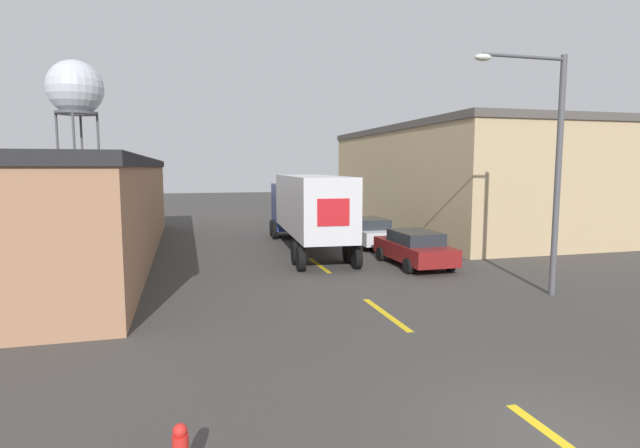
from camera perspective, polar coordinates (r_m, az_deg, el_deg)
ground_plane at (r=9.35m, az=25.56°, el=-21.36°), size 160.00×160.00×0.00m
road_centerline at (r=14.96m, az=7.52°, el=-10.15°), size 0.20×18.43×0.01m
warehouse_left at (r=26.32m, az=-29.71°, el=1.45°), size 10.42×24.99×4.70m
warehouse_right at (r=36.01m, az=17.00°, el=4.93°), size 13.07×20.90×6.94m
semi_truck at (r=25.89m, az=-1.58°, el=2.12°), size 3.39×12.79×3.87m
parked_car_right_far at (r=27.23m, az=5.50°, el=-0.86°), size 2.10×4.74×1.54m
parked_car_right_mid at (r=22.05m, az=10.71°, el=-2.68°), size 2.10×4.74×1.54m
water_tower at (r=66.98m, az=-26.19°, el=13.64°), size 6.38×6.38×16.73m
street_lamp at (r=17.94m, az=24.58°, el=7.11°), size 3.33×0.32×7.86m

